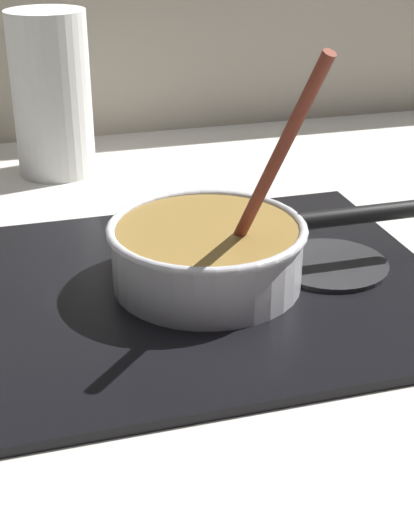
{
  "coord_description": "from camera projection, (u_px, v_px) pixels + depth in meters",
  "views": [
    {
      "loc": [
        -0.11,
        -0.67,
        0.44
      ],
      "look_at": [
        0.11,
        0.1,
        0.05
      ],
      "focal_mm": 53.47,
      "sensor_mm": 36.0,
      "label": 1
    }
  ],
  "objects": [
    {
      "name": "paper_towel_roll",
      "position": [
        52.0,
        94.0,
        1.25
      ],
      "size": [
        0.13,
        0.13,
        0.27
      ],
      "primitive_type": "cylinder",
      "color": "white",
      "rests_on": "ground"
    },
    {
      "name": "cooking_pan",
      "position": [
        209.0,
        251.0,
        0.89
      ],
      "size": [
        0.39,
        0.25,
        0.29
      ],
      "color": "silver",
      "rests_on": "hob_plate"
    },
    {
      "name": "hob_plate",
      "position": [
        207.0,
        287.0,
        0.92
      ],
      "size": [
        0.56,
        0.48,
        0.01
      ],
      "primitive_type": "cube",
      "color": "black",
      "rests_on": "ground"
    },
    {
      "name": "spare_burner",
      "position": [
        330.0,
        264.0,
        0.95
      ],
      "size": [
        0.14,
        0.14,
        0.01
      ],
      "primitive_type": "cylinder",
      "color": "#262628",
      "rests_on": "hob_plate"
    },
    {
      "name": "ground",
      "position": [
        137.0,
        367.0,
        0.81
      ],
      "size": [
        2.4,
        1.6,
        0.04
      ],
      "primitive_type": "cube",
      "color": "beige"
    },
    {
      "name": "burner_ring",
      "position": [
        207.0,
        280.0,
        0.91
      ],
      "size": [
        0.17,
        0.17,
        0.01
      ],
      "primitive_type": "torus",
      "color": "#592D0C",
      "rests_on": "hob_plate"
    }
  ]
}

